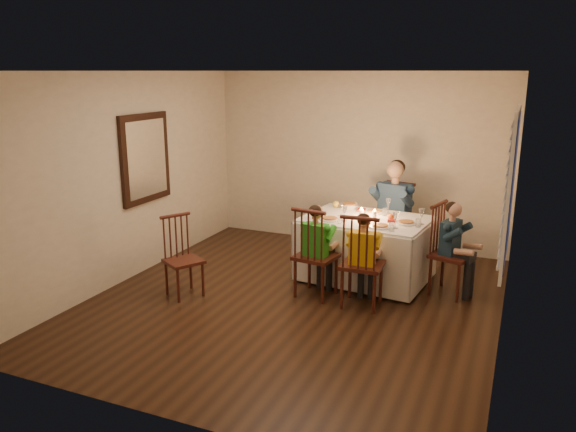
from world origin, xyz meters
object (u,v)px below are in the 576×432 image
at_px(chair_adult, 391,260).
at_px(serving_bowl, 349,206).
at_px(chair_end, 449,294).
at_px(child_yellow, 361,305).
at_px(dining_table, 366,236).
at_px(adult, 391,260).
at_px(chair_extra, 185,295).
at_px(chair_near_right, 361,305).
at_px(chair_near_left, 316,295).
at_px(child_green, 316,295).
at_px(child_teal, 449,294).

relative_size(chair_adult, serving_bowl, 4.69).
height_order(chair_end, child_yellow, chair_end).
relative_size(dining_table, adult, 1.17).
xyz_separation_m(chair_end, chair_extra, (-2.89, -1.28, 0.00)).
relative_size(chair_near_right, chair_extra, 1.14).
xyz_separation_m(dining_table, chair_near_left, (-0.39, -0.77, -0.58)).
bearing_deg(dining_table, serving_bowl, 136.81).
bearing_deg(chair_end, chair_near_left, 129.57).
height_order(chair_adult, chair_extra, chair_adult).
relative_size(chair_near_right, adult, 0.77).
bearing_deg(chair_extra, dining_table, -23.42).
xyz_separation_m(child_green, child_teal, (1.46, 0.67, 0.00)).
bearing_deg(chair_near_left, dining_table, -108.40).
relative_size(chair_end, child_yellow, 1.01).
bearing_deg(chair_end, child_yellow, 145.30).
bearing_deg(chair_end, serving_bowl, 85.33).
bearing_deg(chair_extra, chair_end, -36.63).
distance_m(child_teal, serving_bowl, 1.72).
bearing_deg(serving_bowl, child_teal, -19.40).
bearing_deg(dining_table, chair_adult, 86.35).
relative_size(dining_table, serving_bowl, 7.07).
height_order(chair_end, serving_bowl, serving_bowl).
distance_m(chair_near_left, child_teal, 1.61).
xyz_separation_m(dining_table, child_green, (-0.39, -0.77, -0.58)).
bearing_deg(chair_near_left, chair_near_right, -179.18).
height_order(dining_table, child_green, dining_table).
height_order(dining_table, chair_adult, dining_table).
bearing_deg(chair_adult, child_teal, -31.12).
height_order(dining_table, adult, dining_table).
bearing_deg(dining_table, adult, 86.35).
height_order(chair_near_left, serving_bowl, serving_bowl).
xyz_separation_m(chair_adult, child_green, (-0.54, -1.63, 0.00)).
bearing_deg(chair_near_left, chair_extra, 31.08).
distance_m(dining_table, child_teal, 1.22).
xyz_separation_m(child_yellow, child_teal, (0.88, 0.75, 0.00)).
relative_size(chair_near_right, child_yellow, 1.01).
distance_m(chair_near_left, chair_end, 1.61).
bearing_deg(chair_adult, adult, 0.00).
height_order(chair_adult, chair_near_left, same).
distance_m(chair_adult, child_yellow, 1.71).
xyz_separation_m(chair_adult, child_yellow, (0.05, -1.71, 0.00)).
relative_size(child_green, child_yellow, 1.02).
distance_m(child_yellow, serving_bowl, 1.60).
xyz_separation_m(chair_extra, adult, (1.97, 2.24, 0.00)).
relative_size(chair_adult, chair_extra, 1.14).
bearing_deg(chair_adult, chair_end, -31.12).
xyz_separation_m(chair_end, child_teal, (0.00, 0.00, 0.00)).
height_order(chair_extra, adult, adult).
relative_size(chair_adult, chair_end, 1.00).
relative_size(chair_near_left, child_teal, 0.98).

